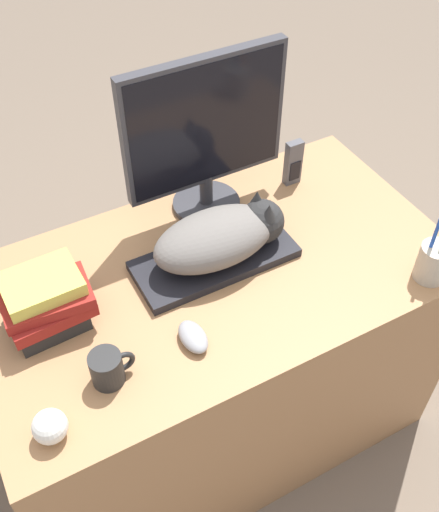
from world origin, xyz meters
name	(u,v)px	position (x,y,z in m)	size (l,w,h in m)	color
ground_plane	(268,505)	(0.00, 0.00, 0.00)	(12.00, 12.00, 0.00)	#6B5B4C
desk	(215,355)	(0.00, 0.33, 0.37)	(1.21, 0.67, 0.74)	#9E7047
keyboard	(215,259)	(0.01, 0.36, 0.75)	(0.41, 0.17, 0.02)	black
cat	(224,235)	(0.04, 0.36, 0.82)	(0.35, 0.18, 0.13)	#66605B
monitor	(205,131)	(0.09, 0.56, 0.98)	(0.43, 0.19, 0.45)	#333338
computer_mouse	(193,337)	(-0.14, 0.17, 0.75)	(0.06, 0.10, 0.03)	gray
coffee_mug	(108,368)	(-0.34, 0.16, 0.78)	(0.10, 0.07, 0.08)	black
pen_cup	(434,261)	(0.45, 0.06, 0.79)	(0.08, 0.08, 0.21)	#B2A893
baseball	(50,426)	(-0.49, 0.09, 0.77)	(0.07, 0.07, 0.07)	silver
phone	(293,163)	(0.36, 0.54, 0.81)	(0.05, 0.03, 0.14)	#4C4C51
book_stack	(46,303)	(-0.41, 0.37, 0.81)	(0.20, 0.15, 0.14)	black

